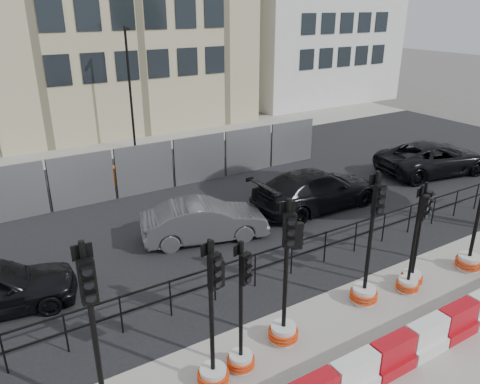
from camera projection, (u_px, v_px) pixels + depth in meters
ground at (319, 295)px, 12.05m from camera, size 120.00×120.00×0.00m
sidewalk_near at (415, 366)px, 9.68m from camera, size 40.00×6.00×0.02m
road at (197, 203)px, 17.57m from camera, size 40.00×14.00×0.03m
sidewalk_far at (120, 146)px, 24.67m from camera, size 40.00×4.00×0.02m
kerb_railing at (292, 253)px, 12.74m from camera, size 18.00×0.04×1.00m
heras_fencing at (156, 168)px, 19.21m from camera, size 14.33×1.72×2.00m
lamp_post_far at (130, 86)px, 22.91m from camera, size 0.12×0.56×6.00m
barrier_row at (409, 347)px, 9.71m from camera, size 14.65×0.50×0.80m
traffic_signal_b at (213, 353)px, 8.97m from camera, size 0.63×0.63×3.21m
traffic_signal_c at (241, 345)px, 9.42m from camera, size 0.58×0.58×2.96m
traffic_signal_d at (285, 310)px, 10.12m from camera, size 0.68×0.68×3.44m
traffic_signal_e at (366, 278)px, 11.51m from camera, size 0.69×0.69×3.50m
traffic_signal_f at (415, 261)px, 12.29m from camera, size 0.58×0.58×2.92m
traffic_signal_g at (410, 271)px, 12.00m from camera, size 0.58×0.58×2.97m
traffic_signal_h at (472, 246)px, 12.96m from camera, size 0.71×0.71×3.60m
car_b at (204, 221)px, 14.70m from camera, size 3.37×4.63×1.30m
car_c at (316, 190)px, 16.95m from camera, size 2.08×5.02×1.45m
car_d at (433, 158)px, 20.47m from camera, size 4.13×5.92×1.42m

